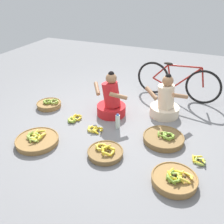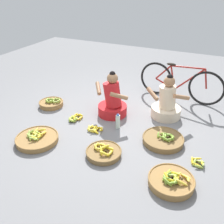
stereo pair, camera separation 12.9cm
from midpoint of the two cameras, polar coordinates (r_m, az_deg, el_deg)
name	(u,v)px [view 2 (the right image)]	position (r m, az deg, el deg)	size (l,w,h in m)	color
ground_plane	(117,125)	(4.23, 2.03, -2.95)	(10.00, 10.00, 0.00)	slate
vendor_woman_front	(112,101)	(4.41, 0.91, 2.51)	(0.73, 0.54, 0.83)	red
vendor_woman_behind	(167,104)	(4.47, 13.27, 1.87)	(0.75, 0.53, 0.80)	beige
bicycle_leaning	(180,82)	(5.15, 16.03, 6.54)	(1.70, 0.22, 0.73)	black
banana_basket_front_center	(171,181)	(3.21, 14.65, -15.06)	(0.57, 0.57, 0.17)	olive
banana_basket_front_left	(37,138)	(3.96, -15.97, -5.86)	(0.65, 0.65, 0.15)	olive
banana_basket_near_vendor	(51,103)	(4.93, -13.05, 2.00)	(0.46, 0.46, 0.16)	olive
banana_basket_mid_left	(163,139)	(3.88, 12.63, -6.13)	(0.63, 0.63, 0.16)	brown
banana_basket_back_center	(104,152)	(3.55, -0.87, -9.20)	(0.51, 0.51, 0.16)	brown
loose_bananas_mid_right	(198,163)	(3.62, 20.16, -10.91)	(0.20, 0.22, 0.08)	gold
loose_bananas_near_bicycle	(75,118)	(4.39, -7.74, -1.44)	(0.22, 0.31, 0.09)	gold
loose_bananas_back_right	(95,129)	(4.06, -3.10, -3.94)	(0.28, 0.21, 0.09)	gold
water_bottle	(118,122)	(4.08, 2.25, -2.22)	(0.07, 0.07, 0.26)	silver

